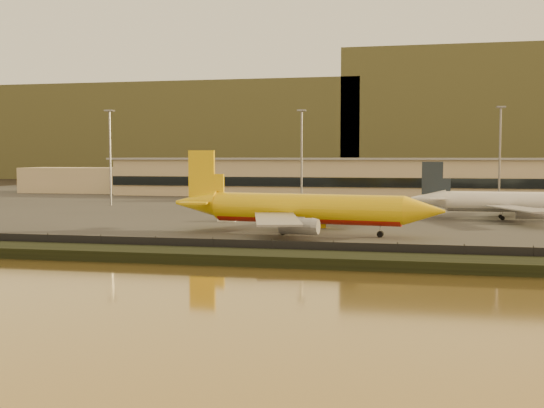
% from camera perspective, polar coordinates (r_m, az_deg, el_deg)
% --- Properties ---
extents(ground, '(900.00, 900.00, 0.00)m').
position_cam_1_polar(ground, '(101.57, 0.45, -3.50)').
color(ground, black).
rests_on(ground, ground).
extents(embankment, '(320.00, 7.00, 1.40)m').
position_cam_1_polar(embankment, '(85.06, -1.88, -4.50)').
color(embankment, black).
rests_on(embankment, ground).
extents(tarmac, '(320.00, 220.00, 0.20)m').
position_cam_1_polar(tarmac, '(195.13, 6.11, 0.11)').
color(tarmac, '#2D2D2D').
rests_on(tarmac, ground).
extents(perimeter_fence, '(300.00, 0.05, 2.20)m').
position_cam_1_polar(perimeter_fence, '(88.82, -1.25, -3.74)').
color(perimeter_fence, black).
rests_on(perimeter_fence, tarmac).
extents(terminal_building, '(202.00, 25.00, 12.60)m').
position_cam_1_polar(terminal_building, '(226.98, 3.29, 2.22)').
color(terminal_building, tan).
rests_on(terminal_building, tarmac).
extents(apron_light_masts, '(152.20, 12.20, 25.40)m').
position_cam_1_polar(apron_light_masts, '(173.72, 10.39, 4.74)').
color(apron_light_masts, slate).
rests_on(apron_light_masts, tarmac).
extents(distant_hills, '(470.00, 160.00, 70.00)m').
position_cam_1_polar(distant_hills, '(440.91, 6.82, 6.33)').
color(distant_hills, brown).
rests_on(distant_hills, ground).
extents(dhl_cargo_jet, '(47.30, 45.93, 14.13)m').
position_cam_1_polar(dhl_cargo_jet, '(114.52, 2.51, -0.43)').
color(dhl_cargo_jet, '#DFB40B').
rests_on(dhl_cargo_jet, tarmac).
extents(white_narrowbody_jet, '(41.50, 40.64, 11.96)m').
position_cam_1_polar(white_narrowbody_jet, '(149.44, 19.53, 0.13)').
color(white_narrowbody_jet, silver).
rests_on(white_narrowbody_jet, tarmac).
extents(gse_vehicle_yellow, '(4.60, 2.91, 1.91)m').
position_cam_1_polar(gse_vehicle_yellow, '(124.93, 3.51, -1.57)').
color(gse_vehicle_yellow, '#DFB40B').
rests_on(gse_vehicle_yellow, tarmac).
extents(gse_vehicle_white, '(3.66, 1.74, 1.63)m').
position_cam_1_polar(gse_vehicle_white, '(137.11, -3.80, -1.13)').
color(gse_vehicle_white, silver).
rests_on(gse_vehicle_white, tarmac).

